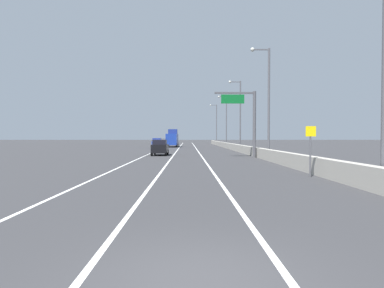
{
  "coord_description": "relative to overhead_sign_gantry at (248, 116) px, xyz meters",
  "views": [
    {
      "loc": [
        -0.2,
        -5.23,
        2.39
      ],
      "look_at": [
        0.47,
        43.01,
        1.25
      ],
      "focal_mm": 29.68,
      "sensor_mm": 36.0,
      "label": 1
    }
  ],
  "objects": [
    {
      "name": "ground_plane",
      "position": [
        -6.6,
        33.55,
        -4.73
      ],
      "size": [
        320.0,
        320.0,
        0.0
      ],
      "primitive_type": "plane",
      "color": "#2D2D30"
    },
    {
      "name": "lane_stripe_left",
      "position": [
        -12.1,
        24.55,
        -4.73
      ],
      "size": [
        0.16,
        130.0,
        0.0
      ],
      "primitive_type": "cube",
      "color": "silver",
      "rests_on": "ground_plane"
    },
    {
      "name": "lane_stripe_center",
      "position": [
        -8.6,
        24.55,
        -4.73
      ],
      "size": [
        0.16,
        130.0,
        0.0
      ],
      "primitive_type": "cube",
      "color": "silver",
      "rests_on": "ground_plane"
    },
    {
      "name": "lane_stripe_right",
      "position": [
        -5.1,
        24.55,
        -4.73
      ],
      "size": [
        0.16,
        130.0,
        0.0
      ],
      "primitive_type": "cube",
      "color": "silver",
      "rests_on": "ground_plane"
    },
    {
      "name": "jersey_barrier_right",
      "position": [
        1.34,
        9.55,
        -4.18
      ],
      "size": [
        0.6,
        120.0,
        1.1
      ],
      "primitive_type": "cube",
      "color": "#9E998E",
      "rests_on": "ground_plane"
    },
    {
      "name": "overhead_sign_gantry",
      "position": [
        0.0,
        0.0,
        0.0
      ],
      "size": [
        4.68,
        0.36,
        7.5
      ],
      "color": "#47474C",
      "rests_on": "ground_plane"
    },
    {
      "name": "speed_advisory_sign",
      "position": [
        0.44,
        -17.13,
        -2.96
      ],
      "size": [
        0.6,
        0.11,
        3.0
      ],
      "color": "#4C4C51",
      "rests_on": "ground_plane"
    },
    {
      "name": "lamp_post_right_near",
      "position": [
        1.76,
        -21.64,
        2.04
      ],
      "size": [
        2.14,
        0.44,
        11.98
      ],
      "color": "#4C4C51",
      "rests_on": "ground_plane"
    },
    {
      "name": "lamp_post_right_second",
      "position": [
        1.77,
        -1.44,
        2.04
      ],
      "size": [
        2.14,
        0.44,
        11.98
      ],
      "color": "#4C4C51",
      "rests_on": "ground_plane"
    },
    {
      "name": "lamp_post_right_third",
      "position": [
        2.04,
        18.76,
        2.04
      ],
      "size": [
        2.14,
        0.44,
        11.98
      ],
      "color": "#4C4C51",
      "rests_on": "ground_plane"
    },
    {
      "name": "lamp_post_right_fourth",
      "position": [
        2.12,
        38.96,
        2.04
      ],
      "size": [
        2.14,
        0.44,
        11.98
      ],
      "color": "#4C4C51",
      "rests_on": "ground_plane"
    },
    {
      "name": "lamp_post_right_fifth",
      "position": [
        1.64,
        59.16,
        2.04
      ],
      "size": [
        2.14,
        0.44,
        11.98
      ],
      "color": "#4C4C51",
      "rests_on": "ground_plane"
    },
    {
      "name": "car_blue_0",
      "position": [
        -12.88,
        27.28,
        -3.69
      ],
      "size": [
        2.04,
        4.54,
        2.08
      ],
      "color": "#1E389E",
      "rests_on": "ground_plane"
    },
    {
      "name": "car_black_1",
      "position": [
        -10.31,
        4.69,
        -3.74
      ],
      "size": [
        1.99,
        4.12,
        1.99
      ],
      "color": "black",
      "rests_on": "ground_plane"
    },
    {
      "name": "car_gray_2",
      "position": [
        -12.88,
        46.54,
        -3.78
      ],
      "size": [
        1.93,
        4.2,
        1.9
      ],
      "color": "slate",
      "rests_on": "ground_plane"
    },
    {
      "name": "box_truck",
      "position": [
        -10.31,
        37.31,
        -2.86
      ],
      "size": [
        2.6,
        8.55,
        4.1
      ],
      "color": "navy",
      "rests_on": "ground_plane"
    }
  ]
}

